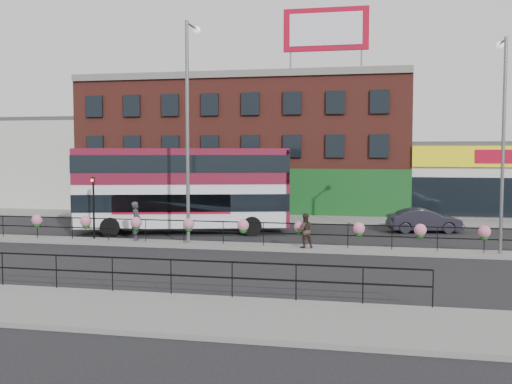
% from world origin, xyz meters
% --- Properties ---
extents(ground, '(120.00, 120.00, 0.00)m').
position_xyz_m(ground, '(0.00, 0.00, 0.00)').
color(ground, black).
rests_on(ground, ground).
extents(south_pavement, '(60.00, 4.00, 0.15)m').
position_xyz_m(south_pavement, '(0.00, -12.00, 0.07)').
color(south_pavement, slate).
rests_on(south_pavement, ground).
extents(north_pavement, '(60.00, 4.00, 0.15)m').
position_xyz_m(north_pavement, '(0.00, 12.00, 0.07)').
color(north_pavement, slate).
rests_on(north_pavement, ground).
extents(median, '(60.00, 1.60, 0.15)m').
position_xyz_m(median, '(0.00, 0.00, 0.07)').
color(median, slate).
rests_on(median, ground).
extents(yellow_line_inner, '(60.00, 0.10, 0.01)m').
position_xyz_m(yellow_line_inner, '(0.00, -9.70, 0.01)').
color(yellow_line_inner, gold).
rests_on(yellow_line_inner, ground).
extents(yellow_line_outer, '(60.00, 0.10, 0.01)m').
position_xyz_m(yellow_line_outer, '(0.00, -9.88, 0.01)').
color(yellow_line_outer, gold).
rests_on(yellow_line_outer, ground).
extents(brick_building, '(25.00, 12.21, 10.30)m').
position_xyz_m(brick_building, '(-4.00, 19.96, 5.13)').
color(brick_building, brown).
rests_on(brick_building, ground).
extents(supermarket, '(15.00, 12.25, 5.30)m').
position_xyz_m(supermarket, '(16.00, 19.90, 2.65)').
color(supermarket, silver).
rests_on(supermarket, ground).
extents(warehouse_west, '(15.50, 12.00, 7.30)m').
position_xyz_m(warehouse_west, '(-24.25, 20.00, 3.65)').
color(warehouse_west, '#B1B1AC').
rests_on(warehouse_west, ground).
extents(billboard, '(6.00, 0.29, 4.40)m').
position_xyz_m(billboard, '(2.50, 14.99, 13.18)').
color(billboard, '#9F0821').
rests_on(billboard, brick_building).
extents(median_railing, '(30.04, 0.56, 1.23)m').
position_xyz_m(median_railing, '(-0.00, 0.00, 1.05)').
color(median_railing, black).
rests_on(median_railing, median).
extents(south_railing, '(20.04, 0.05, 1.12)m').
position_xyz_m(south_railing, '(-2.00, -10.10, 0.96)').
color(south_railing, black).
rests_on(south_railing, south_pavement).
extents(double_decker_bus, '(12.20, 5.82, 4.81)m').
position_xyz_m(double_decker_bus, '(-4.47, 4.35, 2.96)').
color(double_decker_bus, silver).
rests_on(double_decker_bus, ground).
extents(car, '(3.19, 4.76, 1.37)m').
position_xyz_m(car, '(8.93, 7.46, 0.68)').
color(car, '#23212B').
rests_on(car, ground).
extents(pedestrian_a, '(0.97, 0.86, 1.97)m').
position_xyz_m(pedestrian_a, '(-5.60, 0.23, 1.14)').
color(pedestrian_a, '#2B2B35').
rests_on(pedestrian_a, median).
extents(pedestrian_b, '(1.22, 1.17, 1.63)m').
position_xyz_m(pedestrian_b, '(3.02, -0.27, 0.96)').
color(pedestrian_b, '#31251F').
rests_on(pedestrian_b, median).
extents(lamp_column_west, '(0.39, 1.90, 10.82)m').
position_xyz_m(lamp_column_west, '(-2.78, 0.29, 6.56)').
color(lamp_column_west, slate).
rests_on(lamp_column_west, median).
extents(lamp_column_east, '(0.34, 1.66, 9.49)m').
position_xyz_m(lamp_column_east, '(11.67, 0.21, 5.77)').
color(lamp_column_east, slate).
rests_on(lamp_column_east, median).
extents(traffic_light_median, '(0.15, 0.28, 3.65)m').
position_xyz_m(traffic_light_median, '(-8.00, 0.39, 2.47)').
color(traffic_light_median, black).
rests_on(traffic_light_median, median).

